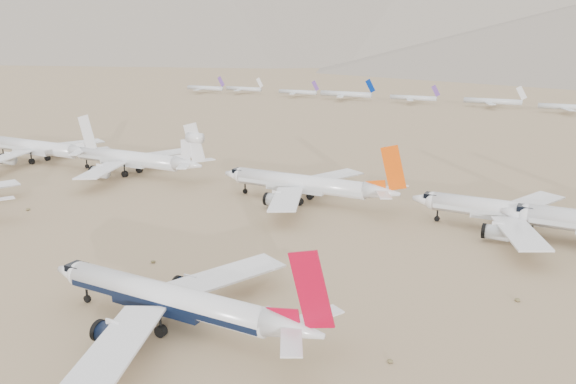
# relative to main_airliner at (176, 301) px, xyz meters

# --- Properties ---
(ground) EXTENTS (7000.00, 7000.00, 0.00)m
(ground) POSITION_rel_main_airliner_xyz_m (8.54, 4.90, -4.88)
(ground) COLOR #80664A
(ground) RESTS_ON ground
(main_airliner) EXTENTS (50.26, 49.09, 17.74)m
(main_airliner) POSITION_rel_main_airliner_xyz_m (0.00, 0.00, 0.00)
(main_airliner) COLOR white
(main_airliner) RESTS_ON ground
(row2_gold_tail) EXTENTS (51.00, 49.88, 18.16)m
(row2_gold_tail) POSITION_rel_main_airliner_xyz_m (43.23, 74.44, 0.20)
(row2_gold_tail) COLOR white
(row2_gold_tail) RESTS_ON ground
(row2_orange_tail) EXTENTS (52.59, 51.45, 18.76)m
(row2_orange_tail) POSITION_rel_main_airliner_xyz_m (-13.41, 74.29, 0.39)
(row2_orange_tail) COLOR white
(row2_orange_tail) RESTS_ON ground
(row2_white_trijet) EXTENTS (56.02, 54.75, 19.85)m
(row2_white_trijet) POSITION_rel_main_airliner_xyz_m (-79.51, 76.57, 0.87)
(row2_white_trijet) COLOR white
(row2_white_trijet) RESTS_ON ground
(row2_white_twin) EXTENTS (54.92, 53.74, 19.62)m
(row2_white_twin) POSITION_rel_main_airliner_xyz_m (-125.24, 75.57, 0.65)
(row2_white_twin) COLOR white
(row2_white_twin) RESTS_ON ground
(distant_storage_row) EXTENTS (603.88, 59.84, 15.29)m
(distant_storage_row) POSITION_rel_main_airliner_xyz_m (37.11, 343.28, -0.55)
(distant_storage_row) COLOR silver
(distant_storage_row) RESTS_ON ground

